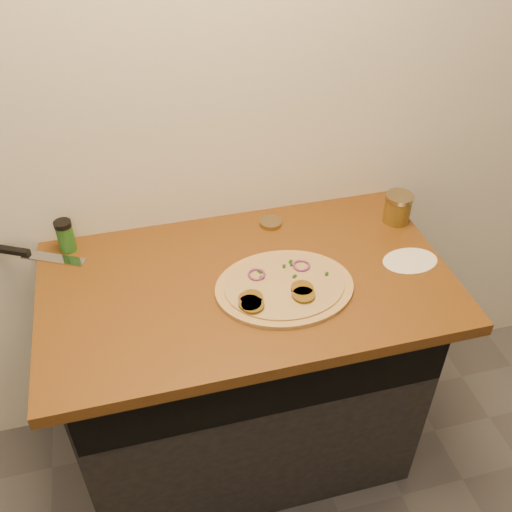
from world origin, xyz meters
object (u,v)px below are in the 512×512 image
object	(u,v)px
salsa_jar	(398,208)
spice_shaker	(66,236)
pizza	(283,287)
chefs_knife	(32,254)

from	to	relation	value
salsa_jar	spice_shaker	bearing A→B (deg)	174.00
pizza	spice_shaker	world-z (taller)	spice_shaker
salsa_jar	spice_shaker	distance (m)	1.06
chefs_knife	spice_shaker	bearing A→B (deg)	1.31
pizza	spice_shaker	distance (m)	0.69
chefs_knife	spice_shaker	distance (m)	0.12
chefs_knife	salsa_jar	distance (m)	1.17
pizza	chefs_knife	world-z (taller)	pizza
salsa_jar	spice_shaker	size ratio (longest dim) A/B	0.93
pizza	spice_shaker	xyz separation A→B (m)	(-0.60, 0.34, 0.04)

